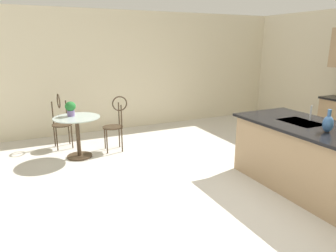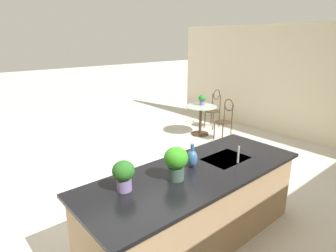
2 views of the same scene
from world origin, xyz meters
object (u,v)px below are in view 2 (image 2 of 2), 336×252
bistro_table (200,117)px  chair_near_window (225,118)px  vase_on_counter (192,158)px  chair_by_island (214,107)px  potted_plant_on_table (202,99)px  potted_plant_counter_near (176,161)px  potted_plant_counter_far (124,174)px

bistro_table → chair_near_window: size_ratio=0.77×
bistro_table → vase_on_counter: (2.91, 2.58, 0.58)m
chair_by_island → potted_plant_on_table: bearing=10.7°
bistro_table → potted_plant_counter_near: potted_plant_counter_near is taller
chair_near_window → potted_plant_counter_far: 4.32m
bistro_table → potted_plant_counter_far: potted_plant_counter_far is taller
potted_plant_counter_near → potted_plant_counter_far: bearing=-16.5°
chair_near_window → potted_plant_counter_far: potted_plant_counter_far is taller
chair_near_window → vase_on_counter: bearing=31.9°
bistro_table → potted_plant_counter_near: bearing=39.4°
potted_plant_on_table → potted_plant_counter_near: size_ratio=0.71×
chair_by_island → potted_plant_on_table: 0.70m
chair_by_island → potted_plant_counter_near: potted_plant_counter_near is taller
chair_near_window → potted_plant_counter_far: size_ratio=3.30×
potted_plant_counter_near → potted_plant_counter_far: (0.55, -0.16, -0.03)m
potted_plant_on_table → potted_plant_counter_far: size_ratio=0.82×
potted_plant_on_table → potted_plant_counter_far: 4.71m
bistro_table → potted_plant_counter_near: (3.26, 2.68, 0.68)m
potted_plant_on_table → potted_plant_counter_near: bearing=39.2°
chair_by_island → vase_on_counter: 4.60m
potted_plant_on_table → vase_on_counter: 4.03m
potted_plant_counter_far → potted_plant_on_table: bearing=-146.6°
chair_near_window → potted_plant_counter_near: (3.34, 1.97, 0.56)m
chair_by_island → potted_plant_on_table: size_ratio=4.00×
bistro_table → chair_near_window: chair_near_window is taller
potted_plant_counter_near → vase_on_counter: (-0.35, -0.10, -0.10)m
chair_by_island → vase_on_counter: bearing=37.2°
chair_by_island → potted_plant_counter_far: bearing=30.8°
potted_plant_on_table → chair_near_window: bearing=87.1°
potted_plant_counter_far → chair_near_window: bearing=-155.1°
chair_near_window → vase_on_counter: (2.99, 1.86, 0.46)m
bistro_table → chair_by_island: 0.77m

